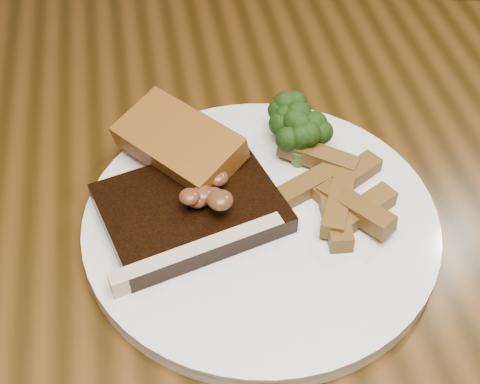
# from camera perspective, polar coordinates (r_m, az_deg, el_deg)

# --- Properties ---
(dining_table) EXTENTS (1.60, 0.90, 0.75)m
(dining_table) POSITION_cam_1_polar(r_m,az_deg,el_deg) (0.67, 1.43, -7.84)
(dining_table) COLOR #462B0E
(dining_table) RESTS_ON ground
(chair_far) EXTENTS (0.54, 0.54, 0.94)m
(chair_far) POSITION_cam_1_polar(r_m,az_deg,el_deg) (1.19, 7.16, 10.90)
(chair_far) COLOR black
(chair_far) RESTS_ON ground
(plate) EXTENTS (0.37, 0.37, 0.01)m
(plate) POSITION_cam_1_polar(r_m,az_deg,el_deg) (0.59, 1.76, -2.75)
(plate) COLOR white
(plate) RESTS_ON dining_table
(steak) EXTENTS (0.17, 0.15, 0.02)m
(steak) POSITION_cam_1_polar(r_m,az_deg,el_deg) (0.58, -4.19, -1.50)
(steak) COLOR black
(steak) RESTS_ON plate
(steak_bone) EXTENTS (0.15, 0.05, 0.02)m
(steak_bone) POSITION_cam_1_polar(r_m,az_deg,el_deg) (0.55, -3.52, -5.56)
(steak_bone) COLOR #BEB493
(steak_bone) RESTS_ON plate
(mushroom_pile) EXTENTS (0.06, 0.06, 0.03)m
(mushroom_pile) POSITION_cam_1_polar(r_m,az_deg,el_deg) (0.56, -3.65, -0.06)
(mushroom_pile) COLOR brown
(mushroom_pile) RESTS_ON steak
(garlic_bread) EXTENTS (0.12, 0.13, 0.03)m
(garlic_bread) POSITION_cam_1_polar(r_m,az_deg,el_deg) (0.63, -5.12, 2.87)
(garlic_bread) COLOR brown
(garlic_bread) RESTS_ON plate
(potato_wedges) EXTENTS (0.10, 0.10, 0.02)m
(potato_wedges) POSITION_cam_1_polar(r_m,az_deg,el_deg) (0.61, 8.52, 0.42)
(potato_wedges) COLOR brown
(potato_wedges) RESTS_ON plate
(broccoli_cluster) EXTENTS (0.08, 0.08, 0.04)m
(broccoli_cluster) POSITION_cam_1_polar(r_m,az_deg,el_deg) (0.64, 4.59, 5.34)
(broccoli_cluster) COLOR #1D3C0D
(broccoli_cluster) RESTS_ON plate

